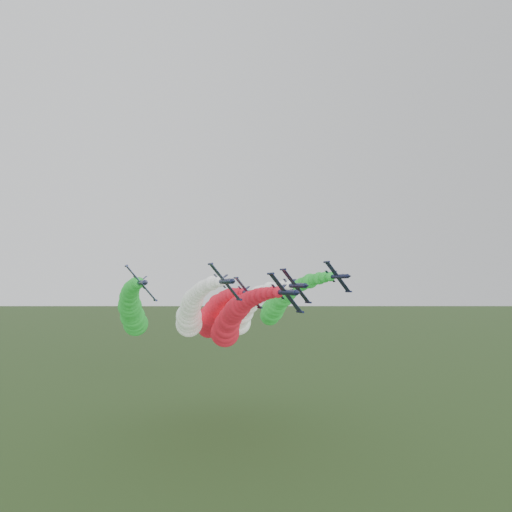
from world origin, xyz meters
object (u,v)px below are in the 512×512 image
object	(u,v)px
jet_inner_left	(191,312)
jet_inner_right	(244,312)
jet_outer_left	(132,311)
jet_outer_right	(279,304)
jet_lead	(231,321)
jet_trail	(212,316)

from	to	relation	value
jet_inner_left	jet_inner_right	bearing A→B (deg)	0.23
jet_outer_left	jet_outer_right	bearing A→B (deg)	-1.32
jet_lead	jet_inner_left	xyz separation A→B (m)	(-7.80, 10.82, 1.94)
jet_outer_left	jet_trail	size ratio (longest dim) A/B	1.00
jet_outer_right	jet_trail	bearing A→B (deg)	161.08
jet_outer_left	jet_trail	distance (m)	25.89
jet_lead	jet_inner_left	size ratio (longest dim) A/B	1.00
jet_trail	jet_lead	bearing A→B (deg)	-96.18
jet_lead	jet_outer_left	bearing A→B (deg)	139.53
jet_outer_left	jet_trail	bearing A→B (deg)	12.90
jet_trail	jet_inner_right	bearing A→B (deg)	-69.32
jet_lead	jet_inner_left	world-z (taller)	jet_inner_left
jet_lead	jet_outer_left	size ratio (longest dim) A/B	1.01
jet_inner_left	jet_inner_right	distance (m)	15.79
jet_lead	jet_inner_right	world-z (taller)	jet_inner_right
jet_lead	jet_inner_left	bearing A→B (deg)	125.77
jet_lead	jet_inner_right	xyz separation A→B (m)	(7.99, 10.88, 1.61)
jet_lead	jet_trail	bearing A→B (deg)	83.82
jet_outer_left	jet_trail	world-z (taller)	jet_outer_left
jet_inner_left	jet_trail	distance (m)	17.68
jet_trail	jet_outer_left	bearing A→B (deg)	-167.10
jet_inner_right	jet_inner_left	bearing A→B (deg)	-179.77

